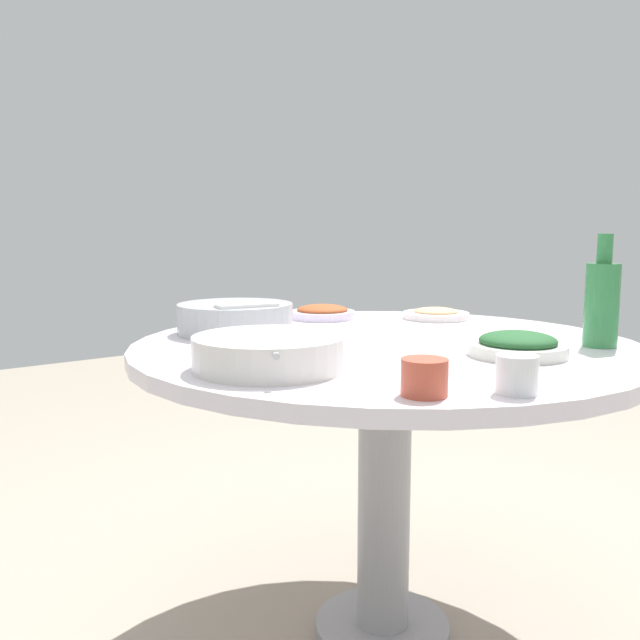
{
  "coord_description": "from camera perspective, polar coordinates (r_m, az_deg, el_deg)",
  "views": [
    {
      "loc": [
        1.07,
        1.15,
        1.01
      ],
      "look_at": [
        0.15,
        -0.06,
        0.8
      ],
      "focal_mm": 37.64,
      "sensor_mm": 36.0,
      "label": 1
    }
  ],
  "objects": [
    {
      "name": "ground",
      "position": [
        1.87,
        5.31,
        -24.94
      ],
      "size": [
        8.0,
        8.0,
        0.0
      ],
      "primitive_type": "plane",
      "color": "#9F9484"
    },
    {
      "name": "round_dining_table",
      "position": [
        1.62,
        5.58,
        -6.09
      ],
      "size": [
        1.19,
        1.19,
        0.74
      ],
      "color": "#99999E",
      "rests_on": "ground"
    },
    {
      "name": "rice_bowl",
      "position": [
        1.73,
        -7.2,
        0.2
      ],
      "size": [
        0.29,
        0.29,
        0.08
      ],
      "color": "#B2B5BA",
      "rests_on": "round_dining_table"
    },
    {
      "name": "soup_bowl",
      "position": [
        1.28,
        -4.33,
        -2.86
      ],
      "size": [
        0.29,
        0.29,
        0.07
      ],
      "color": "silver",
      "rests_on": "round_dining_table"
    },
    {
      "name": "dish_noodles",
      "position": [
        2.02,
        9.83,
        0.51
      ],
      "size": [
        0.19,
        0.19,
        0.03
      ],
      "color": "white",
      "rests_on": "round_dining_table"
    },
    {
      "name": "dish_stirfry",
      "position": [
        2.0,
        0.2,
        0.65
      ],
      "size": [
        0.19,
        0.19,
        0.04
      ],
      "color": "silver",
      "rests_on": "round_dining_table"
    },
    {
      "name": "dish_greens",
      "position": [
        1.47,
        16.46,
        -2.09
      ],
      "size": [
        0.21,
        0.21,
        0.05
      ],
      "color": "silver",
      "rests_on": "round_dining_table"
    },
    {
      "name": "green_bottle",
      "position": [
        1.64,
        22.84,
        1.46
      ],
      "size": [
        0.08,
        0.08,
        0.26
      ],
      "color": "#328044",
      "rests_on": "round_dining_table"
    },
    {
      "name": "tea_cup_near",
      "position": [
        1.09,
        8.87,
        -4.83
      ],
      "size": [
        0.08,
        0.08,
        0.06
      ],
      "primitive_type": "cylinder",
      "color": "#C54F39",
      "rests_on": "round_dining_table"
    },
    {
      "name": "tea_cup_far",
      "position": [
        1.14,
        16.38,
        -4.46
      ],
      "size": [
        0.07,
        0.07,
        0.06
      ],
      "primitive_type": "cylinder",
      "color": "white",
      "rests_on": "round_dining_table"
    }
  ]
}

